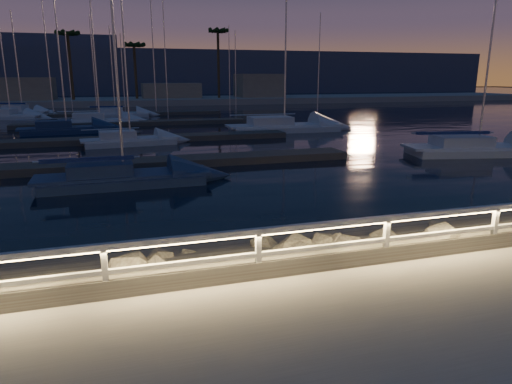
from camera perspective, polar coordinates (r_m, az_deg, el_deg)
ground at (r=9.43m, az=-5.65°, el=-11.24°), size 400.00×400.00×0.00m
harbor_water at (r=39.93m, az=-14.57°, el=6.58°), size 400.00×440.00×0.60m
guard_rail at (r=9.11m, az=-6.19°, el=-6.89°), size 44.11×0.12×1.06m
floating_docks at (r=41.14m, az=-14.71°, el=7.58°), size 22.00×36.00×0.40m
far_shore at (r=82.51m, az=-16.16°, el=11.09°), size 160.00×14.00×5.20m
palm_left at (r=80.85m, az=-22.48°, el=17.54°), size 3.00×3.00×11.20m
palm_center at (r=81.58m, az=-15.02°, el=17.11°), size 3.00×3.00×9.70m
palm_right at (r=82.56m, az=-4.79°, el=19.05°), size 3.00×3.00×12.20m
distant_hills at (r=143.53m, az=-25.84°, el=13.15°), size 230.00×37.50×18.00m
sailboat_c at (r=20.80m, az=-16.74°, el=1.87°), size 7.46×2.42×12.54m
sailboat_d at (r=30.93m, az=25.63°, el=5.02°), size 9.19×4.40×14.98m
sailboat_f at (r=33.02m, az=-15.73°, el=6.32°), size 6.73×2.65×11.18m
sailboat_g at (r=41.86m, az=-22.85°, el=7.34°), size 7.82×3.12×12.92m
sailboat_h at (r=39.95m, az=3.19°, el=8.22°), size 10.10×3.33×16.90m
sailboat_j at (r=47.76m, az=-19.19°, el=8.42°), size 7.94×2.58×13.42m
sailboat_k at (r=57.12m, az=-16.90°, el=9.38°), size 7.39×2.61×12.33m
sailboat_m at (r=64.58m, az=-27.28°, el=8.96°), size 7.43×4.70×12.39m
sailboat_n at (r=58.40m, az=-28.49°, el=8.41°), size 7.68×4.67×12.70m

